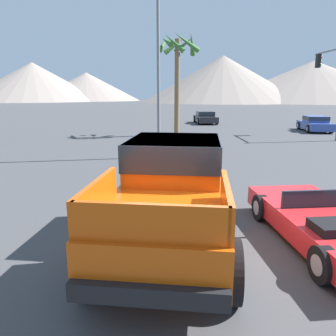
{
  "coord_description": "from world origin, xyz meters",
  "views": [
    {
      "loc": [
        -0.65,
        -6.16,
        2.93
      ],
      "look_at": [
        -0.42,
        0.58,
        1.38
      ],
      "focal_mm": 35.0,
      "sensor_mm": 36.0,
      "label": 1
    }
  ],
  "objects_px": {
    "orange_pickup_truck": "(172,188)",
    "parked_car_dark": "(205,117)",
    "traffic_light_main": "(331,75)",
    "street_lamp_post": "(158,51)",
    "red_convertible_car": "(326,225)",
    "parked_car_blue": "(315,124)",
    "palm_tree_short": "(178,59)"
  },
  "relations": [
    {
      "from": "parked_car_blue",
      "to": "red_convertible_car",
      "type": "bearing_deg",
      "value": -106.86
    },
    {
      "from": "parked_car_dark",
      "to": "street_lamp_post",
      "type": "relative_size",
      "value": 0.56
    },
    {
      "from": "street_lamp_post",
      "to": "palm_tree_short",
      "type": "xyz_separation_m",
      "value": [
        1.35,
        8.26,
        0.5
      ]
    },
    {
      "from": "orange_pickup_truck",
      "to": "parked_car_blue",
      "type": "distance_m",
      "value": 22.91
    },
    {
      "from": "orange_pickup_truck",
      "to": "palm_tree_short",
      "type": "height_order",
      "value": "palm_tree_short"
    },
    {
      "from": "parked_car_blue",
      "to": "palm_tree_short",
      "type": "relative_size",
      "value": 0.62
    },
    {
      "from": "orange_pickup_truck",
      "to": "traffic_light_main",
      "type": "relative_size",
      "value": 0.88
    },
    {
      "from": "orange_pickup_truck",
      "to": "red_convertible_car",
      "type": "bearing_deg",
      "value": 5.59
    },
    {
      "from": "parked_car_dark",
      "to": "street_lamp_post",
      "type": "distance_m",
      "value": 18.75
    },
    {
      "from": "traffic_light_main",
      "to": "street_lamp_post",
      "type": "distance_m",
      "value": 13.05
    },
    {
      "from": "parked_car_dark",
      "to": "traffic_light_main",
      "type": "distance_m",
      "value": 13.3
    },
    {
      "from": "orange_pickup_truck",
      "to": "red_convertible_car",
      "type": "height_order",
      "value": "orange_pickup_truck"
    },
    {
      "from": "red_convertible_car",
      "to": "traffic_light_main",
      "type": "distance_m",
      "value": 18.03
    },
    {
      "from": "orange_pickup_truck",
      "to": "palm_tree_short",
      "type": "relative_size",
      "value": 0.75
    },
    {
      "from": "red_convertible_car",
      "to": "parked_car_dark",
      "type": "xyz_separation_m",
      "value": [
        1.51,
        26.78,
        0.22
      ]
    },
    {
      "from": "orange_pickup_truck",
      "to": "palm_tree_short",
      "type": "xyz_separation_m",
      "value": [
        1.16,
        17.22,
        4.07
      ]
    },
    {
      "from": "red_convertible_car",
      "to": "parked_car_dark",
      "type": "bearing_deg",
      "value": 83.26
    },
    {
      "from": "red_convertible_car",
      "to": "palm_tree_short",
      "type": "relative_size",
      "value": 0.63
    },
    {
      "from": "parked_car_blue",
      "to": "parked_car_dark",
      "type": "xyz_separation_m",
      "value": [
        -7.62,
        7.23,
        -0.0
      ]
    },
    {
      "from": "traffic_light_main",
      "to": "parked_car_blue",
      "type": "bearing_deg",
      "value": -16.32
    },
    {
      "from": "orange_pickup_truck",
      "to": "parked_car_dark",
      "type": "bearing_deg",
      "value": 88.71
    },
    {
      "from": "red_convertible_car",
      "to": "parked_car_blue",
      "type": "distance_m",
      "value": 21.58
    },
    {
      "from": "parked_car_blue",
      "to": "parked_car_dark",
      "type": "height_order",
      "value": "parked_car_blue"
    },
    {
      "from": "red_convertible_car",
      "to": "parked_car_blue",
      "type": "bearing_deg",
      "value": 61.46
    },
    {
      "from": "street_lamp_post",
      "to": "traffic_light_main",
      "type": "bearing_deg",
      "value": 30.45
    },
    {
      "from": "parked_car_dark",
      "to": "orange_pickup_truck",
      "type": "bearing_deg",
      "value": 78.85
    },
    {
      "from": "street_lamp_post",
      "to": "parked_car_dark",
      "type": "bearing_deg",
      "value": 74.96
    },
    {
      "from": "orange_pickup_truck",
      "to": "parked_car_dark",
      "type": "xyz_separation_m",
      "value": [
        4.56,
        26.63,
        -0.54
      ]
    },
    {
      "from": "street_lamp_post",
      "to": "palm_tree_short",
      "type": "relative_size",
      "value": 1.14
    },
    {
      "from": "red_convertible_car",
      "to": "traffic_light_main",
      "type": "relative_size",
      "value": 0.74
    },
    {
      "from": "orange_pickup_truck",
      "to": "traffic_light_main",
      "type": "height_order",
      "value": "traffic_light_main"
    },
    {
      "from": "palm_tree_short",
      "to": "red_convertible_car",
      "type": "bearing_deg",
      "value": -83.8
    }
  ]
}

